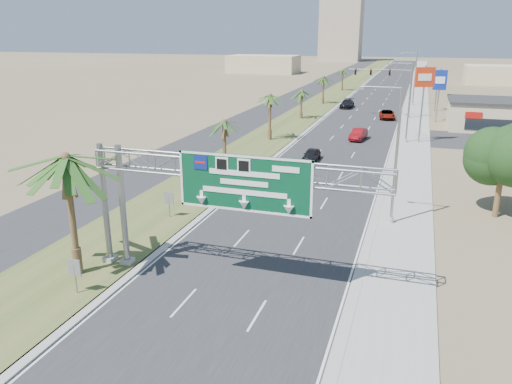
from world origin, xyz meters
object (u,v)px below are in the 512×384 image
object	(u,v)px
palm_near	(65,159)
car_mid_lane	(358,134)
pole_sign_red_far	(438,79)
pole_sign_blue	(440,82)
car_far	(347,104)
signal_mast	(398,88)
car_right_lane	(387,115)
sign_gantry	(219,178)
car_left_lane	(312,155)
pole_sign_red_near	(424,82)

from	to	relation	value
palm_near	car_mid_lane	xyz separation A→B (m)	(10.70, 43.83, -6.20)
pole_sign_red_far	pole_sign_blue	bearing A→B (deg)	-90.08
car_mid_lane	pole_sign_red_far	bearing A→B (deg)	78.19
palm_near	pole_sign_blue	distance (m)	64.89
car_far	pole_sign_blue	bearing A→B (deg)	-35.78
pole_sign_red_far	car_mid_lane	bearing A→B (deg)	-108.36
signal_mast	car_mid_lane	distance (m)	20.89
car_mid_lane	car_right_lane	bearing A→B (deg)	89.16
sign_gantry	car_far	bearing A→B (deg)	92.50
car_far	sign_gantry	bearing A→B (deg)	-86.88
signal_mast	car_left_lane	world-z (taller)	signal_mast
car_far	pole_sign_blue	world-z (taller)	pole_sign_blue
signal_mast	pole_sign_blue	bearing A→B (deg)	-21.43
pole_sign_red_near	signal_mast	bearing A→B (deg)	101.26
pole_sign_red_near	pole_sign_red_far	size ratio (longest dim) A/B	1.33
sign_gantry	car_left_lane	xyz separation A→B (m)	(-0.94, 28.90, -5.39)
car_left_lane	car_right_lane	size ratio (longest dim) A/B	0.78
car_left_lane	pole_sign_red_far	distance (m)	45.34
car_left_lane	car_mid_lane	bearing A→B (deg)	74.62
palm_near	car_far	distance (m)	73.45
car_mid_lane	pole_sign_red_near	distance (m)	10.25
signal_mast	car_far	bearing A→B (deg)	135.91
palm_near	pole_sign_blue	world-z (taller)	palm_near
palm_near	pole_sign_red_far	size ratio (longest dim) A/B	1.15
signal_mast	pole_sign_red_near	size ratio (longest dim) A/B	1.07
palm_near	pole_sign_red_far	distance (m)	76.68
signal_mast	car_left_lane	bearing A→B (deg)	-102.21
signal_mast	pole_sign_red_far	distance (m)	11.72
sign_gantry	signal_mast	world-z (taller)	signal_mast
car_far	pole_sign_red_far	size ratio (longest dim) A/B	0.74
sign_gantry	car_right_lane	size ratio (longest dim) A/B	3.31
car_mid_lane	pole_sign_red_near	world-z (taller)	pole_sign_red_near
sign_gantry	pole_sign_red_near	world-z (taller)	pole_sign_red_near
pole_sign_red_near	pole_sign_blue	xyz separation A→B (m)	(2.37, 17.11, -1.46)
sign_gantry	signal_mast	size ratio (longest dim) A/B	1.63
car_left_lane	pole_sign_red_near	xyz separation A→B (m)	(11.07, 13.57, 6.95)
sign_gantry	pole_sign_blue	world-z (taller)	pole_sign_blue
car_far	car_right_lane	bearing A→B (deg)	-52.37
car_far	pole_sign_red_near	size ratio (longest dim) A/B	0.56
pole_sign_blue	palm_near	bearing A→B (deg)	-108.55
signal_mast	car_left_lane	size ratio (longest dim) A/B	2.62
pole_sign_red_near	car_mid_lane	bearing A→B (deg)	-175.67
sign_gantry	palm_near	size ratio (longest dim) A/B	2.01
car_right_lane	pole_sign_blue	distance (m)	9.35
car_right_lane	signal_mast	bearing A→B (deg)	46.07
car_mid_lane	car_far	distance (m)	29.74
signal_mast	car_mid_lane	bearing A→B (deg)	-100.33
palm_near	pole_sign_red_far	bearing A→B (deg)	74.37
sign_gantry	car_far	size ratio (longest dim) A/B	3.12
car_right_lane	pole_sign_red_near	xyz separation A→B (m)	(5.17, -17.92, 6.92)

